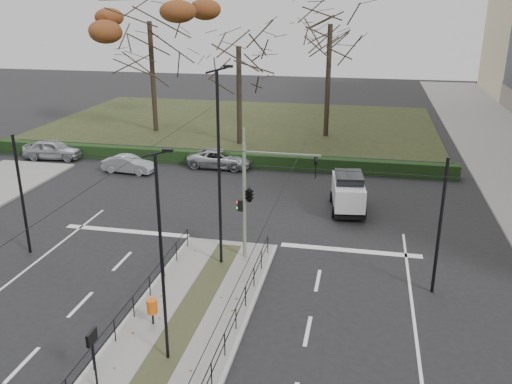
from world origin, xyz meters
TOP-DOWN VIEW (x-y plane):
  - ground at (0.00, 0.00)m, footprint 140.00×140.00m
  - median_island at (0.00, -2.50)m, footprint 4.40×15.00m
  - park at (-6.00, 32.00)m, footprint 38.00×26.00m
  - hedge at (-6.00, 18.60)m, footprint 38.00×1.00m
  - median_railing at (0.00, -2.60)m, footprint 4.14×13.24m
  - catenary at (0.00, 1.62)m, footprint 20.00×34.00m
  - traffic_light at (1.34, 3.45)m, footprint 3.84×2.21m
  - litter_bin at (-1.14, -2.91)m, footprint 0.40×0.40m
  - info_panel at (-1.51, -6.73)m, footprint 0.12×0.55m
  - streetlamp_median_near at (0.17, -4.79)m, footprint 0.63×0.13m
  - streetlamp_median_far at (0.09, 2.59)m, footprint 0.77×0.16m
  - parked_car_first at (-17.60, 17.48)m, footprint 4.72×2.31m
  - parked_car_second at (-10.28, 15.33)m, footprint 3.87×1.57m
  - parked_car_fourth at (-4.13, 17.91)m, footprint 4.86×2.35m
  - white_van at (5.57, 11.00)m, footprint 2.30×4.31m
  - rust_tree at (-13.21, 28.03)m, footprint 10.41×10.41m
  - bare_tree_center at (2.80, 29.21)m, footprint 7.05×7.05m
  - bare_tree_near at (-4.29, 24.90)m, footprint 7.13×7.13m

SIDE VIEW (x-z plane):
  - ground at x=0.00m, z-range 0.00..0.00m
  - park at x=-6.00m, z-range 0.00..0.10m
  - median_island at x=0.00m, z-range 0.00..0.14m
  - hedge at x=-6.00m, z-range 0.00..1.00m
  - parked_car_second at x=-10.28m, z-range 0.00..1.25m
  - parked_car_fourth at x=-4.13m, z-range 0.00..1.33m
  - parked_car_first at x=-17.60m, z-range 0.00..1.55m
  - litter_bin at x=-1.14m, z-range 0.36..1.39m
  - median_railing at x=0.00m, z-range 0.52..1.44m
  - white_van at x=5.57m, z-range 0.05..2.31m
  - info_panel at x=-1.51m, z-range 0.75..2.87m
  - catenary at x=0.00m, z-range 0.42..6.42m
  - traffic_light at x=1.34m, z-range 0.60..6.26m
  - streetlamp_median_near at x=0.17m, z-range 0.20..7.70m
  - streetlamp_median_far at x=0.09m, z-range 0.22..9.38m
  - bare_tree_near at x=-4.29m, z-range 2.24..13.10m
  - bare_tree_center at x=2.80m, z-range 2.67..15.70m
  - rust_tree at x=-13.21m, z-range 3.50..16.60m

